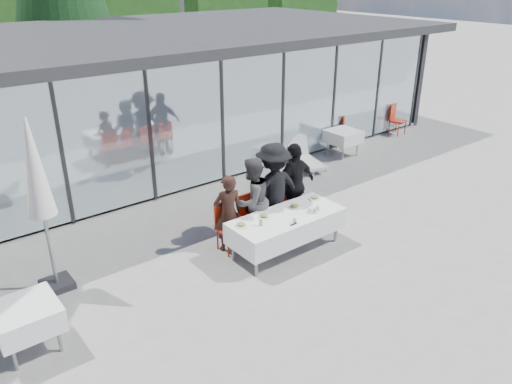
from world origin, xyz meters
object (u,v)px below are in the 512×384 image
lounger (303,157)px  plate_a (241,225)px  diner_chair_b (251,215)px  plate_b (264,216)px  diner_chair_d (293,201)px  spare_chair_b (340,129)px  diner_a (228,213)px  plate_extra (312,210)px  plate_d (314,198)px  diner_chair_c (272,208)px  diner_c (273,189)px  spare_table_right (343,137)px  dining_table (286,225)px  diner_d (294,185)px  plate_c (295,206)px  juice_bottle (261,222)px  spare_chair_a (396,118)px  spare_table_left (27,317)px  diner_b (252,201)px  market_umbrella (37,180)px  diner_chair_a (228,224)px  folded_eyeglasses (293,224)px

lounger → plate_a: bearing=-145.6°
diner_chair_b → plate_b: (-0.12, -0.54, 0.24)m
diner_chair_b → diner_chair_d: 1.11m
plate_b → spare_chair_b: spare_chair_b is taller
diner_a → plate_extra: (1.33, -0.91, 0.01)m
diner_a → diner_chair_b: bearing=-161.6°
spare_chair_b → diner_chair_b: bearing=-152.7°
plate_d → diner_chair_c: bearing=140.7°
diner_c → spare_table_right: 5.18m
dining_table → diner_d: 1.17m
plate_c → diner_c: bearing=99.2°
juice_bottle → spare_chair_b: bearing=31.5°
plate_c → juice_bottle: (-0.99, -0.19, 0.04)m
diner_chair_b → juice_bottle: diner_chair_b is taller
spare_chair_a → spare_chair_b: size_ratio=1.00×
diner_chair_c → plate_d: diner_chair_c is taller
diner_chair_b → spare_table_left: diner_chair_b is taller
diner_b → market_umbrella: (-3.63, 0.76, 1.12)m
diner_b → juice_bottle: size_ratio=13.14×
plate_b → juice_bottle: bearing=-137.4°
diner_chair_a → lounger: diner_chair_a is taller
diner_chair_a → juice_bottle: diner_chair_a is taller
diner_chair_d → plate_c: (-0.49, -0.59, 0.24)m
plate_c → plate_d: (0.57, 0.05, 0.00)m
diner_a → juice_bottle: bearing=120.5°
dining_table → spare_chair_a: spare_chair_a is taller
plate_a → folded_eyeglasses: size_ratio=1.70×
plate_a → diner_chair_d: bearing=17.7°
diner_b → diner_chair_c: size_ratio=1.79×
diner_chair_b → diner_d: diner_d is taller
diner_chair_b → spare_table_right: diner_chair_b is taller
spare_chair_a → plate_c: bearing=-156.2°
dining_table → spare_chair_b: spare_chair_b is taller
spare_chair_a → folded_eyeglasses: bearing=-154.4°
plate_c → spare_chair_b: (5.02, 3.50, -0.24)m
diner_chair_a → spare_table_left: diner_chair_a is taller
diner_a → plate_extra: size_ratio=6.49×
diner_chair_c → spare_chair_b: bearing=29.7°
plate_a → plate_c: 1.28m
diner_a → plate_c: (1.19, -0.56, 0.01)m
plate_extra → spare_table_right: 5.46m
spare_table_right → diner_c: bearing=-153.0°
spare_table_right → lounger: 1.54m
dining_table → diner_chair_b: bearing=110.0°
spare_chair_a → market_umbrella: bearing=-170.5°
diner_chair_a → spare_chair_b: (6.21, 2.91, 0.00)m
diner_c → diner_chair_b: bearing=3.0°
lounger → folded_eyeglasses: bearing=-135.3°
dining_table → plate_b: (-0.39, 0.21, 0.24)m
plate_d → plate_extra: size_ratio=1.00×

